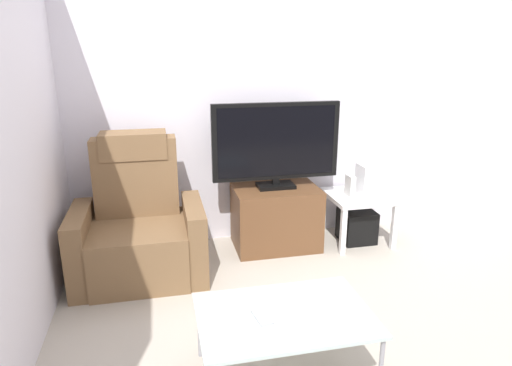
# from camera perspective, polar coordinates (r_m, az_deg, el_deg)

# --- Properties ---
(ground_plane) EXTENTS (6.40, 6.40, 0.00)m
(ground_plane) POSITION_cam_1_polar(r_m,az_deg,el_deg) (3.41, 8.20, -13.35)
(ground_plane) COLOR #B2A899
(wall_back) EXTENTS (6.40, 0.06, 2.60)m
(wall_back) POSITION_cam_1_polar(r_m,az_deg,el_deg) (4.04, 3.28, 11.09)
(wall_back) COLOR silver
(wall_back) RESTS_ON ground
(wall_side) EXTENTS (0.06, 4.48, 2.60)m
(wall_side) POSITION_cam_1_polar(r_m,az_deg,el_deg) (2.88, -28.42, 6.67)
(wall_side) COLOR silver
(wall_side) RESTS_ON ground
(tv_stand) EXTENTS (0.73, 0.50, 0.54)m
(tv_stand) POSITION_cam_1_polar(r_m,az_deg,el_deg) (3.96, 2.53, -4.36)
(tv_stand) COLOR brown
(tv_stand) RESTS_ON ground
(television) EXTENTS (1.09, 0.20, 0.73)m
(television) POSITION_cam_1_polar(r_m,az_deg,el_deg) (3.79, 2.59, 5.03)
(television) COLOR black
(television) RESTS_ON tv_stand
(recliner_armchair) EXTENTS (0.98, 0.78, 1.08)m
(recliner_armchair) POSITION_cam_1_polar(r_m,az_deg,el_deg) (3.59, -14.67, -5.54)
(recliner_armchair) COLOR brown
(recliner_armchair) RESTS_ON ground
(side_table) EXTENTS (0.54, 0.54, 0.45)m
(side_table) POSITION_cam_1_polar(r_m,az_deg,el_deg) (4.13, 12.88, -2.33)
(side_table) COLOR white
(side_table) RESTS_ON ground
(subwoofer_box) EXTENTS (0.29, 0.29, 0.29)m
(subwoofer_box) POSITION_cam_1_polar(r_m,az_deg,el_deg) (4.21, 12.67, -5.30)
(subwoofer_box) COLOR black
(subwoofer_box) RESTS_ON ground
(book_upright) EXTENTS (0.05, 0.13, 0.19)m
(book_upright) POSITION_cam_1_polar(r_m,az_deg,el_deg) (4.02, 11.86, -0.34)
(book_upright) COLOR white
(book_upright) RESTS_ON side_table
(game_console) EXTENTS (0.07, 0.20, 0.27)m
(game_console) POSITION_cam_1_polar(r_m,az_deg,el_deg) (4.09, 13.45, 0.45)
(game_console) COLOR white
(game_console) RESTS_ON side_table
(coffee_table) EXTENTS (0.90, 0.60, 0.39)m
(coffee_table) POSITION_cam_1_polar(r_m,az_deg,el_deg) (2.43, 3.63, -16.70)
(coffee_table) COLOR #B2C6C1
(coffee_table) RESTS_ON ground
(cell_phone) EXTENTS (0.09, 0.16, 0.01)m
(cell_phone) POSITION_cam_1_polar(r_m,az_deg,el_deg) (2.38, 0.78, -16.62)
(cell_phone) COLOR #B7B7BC
(cell_phone) RESTS_ON coffee_table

